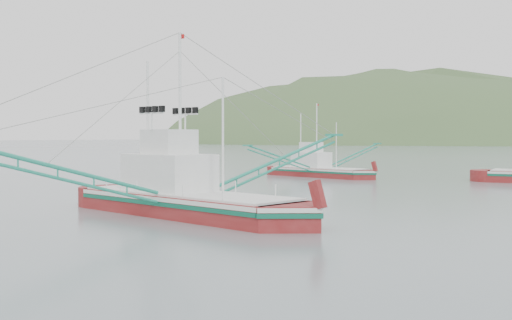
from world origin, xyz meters
The scene contains 4 objects.
ground centered at (0.00, 0.00, 0.00)m, with size 1200.00×1200.00×0.00m, color slate.
main_boat centered at (-2.73, 2.61, 1.65)m, with size 15.99×28.38×11.51m.
bg_boat_left centered at (-16.19, 37.14, 1.37)m, with size 12.56×22.10×8.98m.
headland_left centered at (-180.00, 360.00, 0.00)m, with size 448.00×308.00×210.00m, color #3D592E.
Camera 1 is at (24.17, -23.74, 4.65)m, focal length 45.00 mm.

